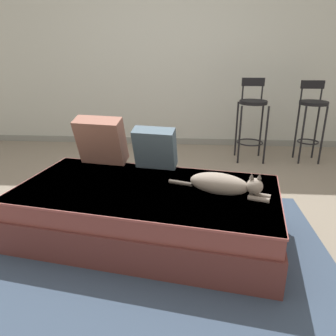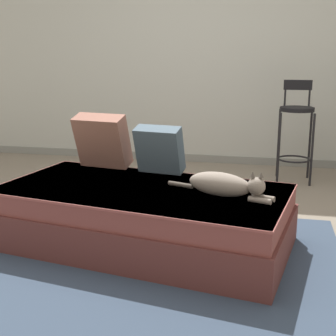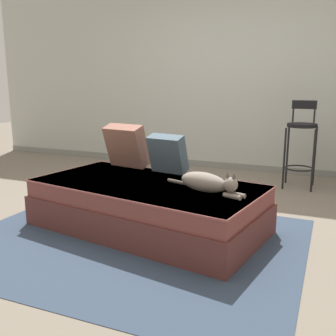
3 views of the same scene
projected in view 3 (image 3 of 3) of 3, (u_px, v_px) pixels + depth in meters
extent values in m
plane|color=slate|center=(166.00, 214.00, 3.75)|extent=(16.00, 16.00, 0.00)
cube|color=#B7BCB2|center=(229.00, 77.00, 5.50)|extent=(8.00, 0.10, 2.60)
cube|color=gray|center=(225.00, 165.00, 5.72)|extent=(8.00, 0.02, 0.09)
cube|color=#334256|center=(131.00, 240.00, 3.12)|extent=(2.63, 2.10, 0.01)
cube|color=brown|center=(147.00, 214.00, 3.36)|extent=(2.07, 1.31, 0.26)
cube|color=brown|center=(147.00, 191.00, 3.32)|extent=(2.02, 1.26, 0.15)
cube|color=brown|center=(147.00, 184.00, 3.30)|extent=(2.04, 1.28, 0.02)
cube|color=#936051|center=(126.00, 146.00, 3.86)|extent=(0.44, 0.33, 0.43)
cube|color=#4C6070|center=(168.00, 154.00, 3.62)|extent=(0.38, 0.27, 0.36)
ellipsoid|color=gray|center=(204.00, 182.00, 3.03)|extent=(0.45, 0.30, 0.15)
sphere|color=gray|center=(230.00, 185.00, 2.86)|extent=(0.11, 0.11, 0.11)
cone|color=#544C44|center=(227.00, 175.00, 2.86)|extent=(0.03, 0.03, 0.04)
cone|color=#544C44|center=(234.00, 175.00, 2.84)|extent=(0.03, 0.03, 0.04)
cylinder|color=gray|center=(232.00, 196.00, 2.83)|extent=(0.14, 0.08, 0.04)
cylinder|color=gray|center=(237.00, 195.00, 2.88)|extent=(0.14, 0.08, 0.04)
cylinder|color=#544C44|center=(177.00, 182.00, 3.26)|extent=(0.18, 0.09, 0.03)
cylinder|color=black|center=(284.00, 159.00, 4.56)|extent=(0.02, 0.02, 0.72)
cylinder|color=black|center=(313.00, 161.00, 4.44)|extent=(0.02, 0.02, 0.72)
cylinder|color=black|center=(287.00, 154.00, 4.84)|extent=(0.02, 0.02, 0.72)
cylinder|color=black|center=(315.00, 156.00, 4.72)|extent=(0.02, 0.02, 0.72)
torus|color=black|center=(299.00, 168.00, 4.67)|extent=(0.34, 0.34, 0.02)
cylinder|color=black|center=(302.00, 125.00, 4.56)|extent=(0.34, 0.34, 0.04)
cylinder|color=black|center=(293.00, 115.00, 4.70)|extent=(0.02, 0.02, 0.25)
cylinder|color=black|center=(314.00, 116.00, 4.61)|extent=(0.02, 0.02, 0.25)
cube|color=black|center=(304.00, 105.00, 4.63)|extent=(0.28, 0.03, 0.10)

